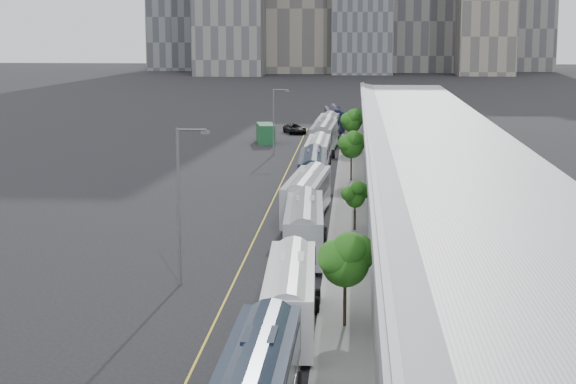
# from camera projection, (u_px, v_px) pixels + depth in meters

# --- Properties ---
(sidewalk) EXTENTS (10.00, 170.00, 0.12)m
(sidewalk) POSITION_uv_depth(u_px,v_px,m) (394.00, 239.00, 72.02)
(sidewalk) COLOR gray
(sidewalk) RESTS_ON ground
(lane_line) EXTENTS (0.12, 160.00, 0.02)m
(lane_line) POSITION_uv_depth(u_px,v_px,m) (255.00, 238.00, 72.75)
(lane_line) COLOR gold
(lane_line) RESTS_ON ground
(depot) EXTENTS (12.45, 160.40, 7.20)m
(depot) POSITION_uv_depth(u_px,v_px,m) (449.00, 195.00, 71.16)
(depot) COLOR gray
(depot) RESTS_ON ground
(bus_2) EXTENTS (3.02, 12.68, 3.68)m
(bus_2) POSITION_uv_depth(u_px,v_px,m) (290.00, 302.00, 50.40)
(bus_2) COLOR white
(bus_2) RESTS_ON ground
(bus_3) EXTENTS (3.14, 13.02, 3.78)m
(bus_3) POSITION_uv_depth(u_px,v_px,m) (304.00, 232.00, 67.23)
(bus_3) COLOR gray
(bus_3) RESTS_ON ground
(bus_4) EXTENTS (3.60, 13.39, 3.87)m
(bus_4) POSITION_uv_depth(u_px,v_px,m) (307.00, 200.00, 79.65)
(bus_4) COLOR #B3B6BE
(bus_4) RESTS_ON ground
(bus_5) EXTENTS (2.93, 12.84, 3.73)m
(bus_5) POSITION_uv_depth(u_px,v_px,m) (313.00, 174.00, 93.86)
(bus_5) COLOR #151E30
(bus_5) RESTS_ON ground
(bus_6) EXTENTS (2.75, 12.26, 3.58)m
(bus_6) POSITION_uv_depth(u_px,v_px,m) (318.00, 156.00, 107.60)
(bus_6) COLOR silver
(bus_6) RESTS_ON ground
(bus_7) EXTENTS (3.25, 13.62, 3.95)m
(bus_7) POSITION_uv_depth(u_px,v_px,m) (324.00, 140.00, 121.47)
(bus_7) COLOR slate
(bus_7) RESTS_ON ground
(bus_8) EXTENTS (3.06, 12.94, 3.76)m
(bus_8) POSITION_uv_depth(u_px,v_px,m) (328.00, 131.00, 132.92)
(bus_8) COLOR #A3A6AD
(bus_8) RESTS_ON ground
(bus_9) EXTENTS (3.45, 12.35, 3.56)m
(bus_9) POSITION_uv_depth(u_px,v_px,m) (334.00, 120.00, 147.97)
(bus_9) COLOR black
(bus_9) RESTS_ON ground
(tree_1) EXTENTS (2.54, 2.54, 5.17)m
(tree_1) POSITION_uv_depth(u_px,v_px,m) (345.00, 256.00, 50.46)
(tree_1) COLOR black
(tree_1) RESTS_ON ground
(tree_2) EXTENTS (1.56, 1.56, 3.68)m
(tree_2) POSITION_uv_depth(u_px,v_px,m) (355.00, 195.00, 74.60)
(tree_2) COLOR black
(tree_2) RESTS_ON ground
(tree_3) EXTENTS (2.37, 2.37, 5.16)m
(tree_3) POSITION_uv_depth(u_px,v_px,m) (351.00, 144.00, 98.54)
(tree_3) COLOR black
(tree_3) RESTS_ON ground
(tree_4) EXTENTS (2.54, 2.54, 5.28)m
(tree_4) POSITION_uv_depth(u_px,v_px,m) (352.00, 120.00, 123.11)
(tree_4) COLOR black
(tree_4) RESTS_ON ground
(tree_5) EXTENTS (1.79, 1.79, 3.75)m
(tree_5) POSITION_uv_depth(u_px,v_px,m) (355.00, 116.00, 140.31)
(tree_5) COLOR black
(tree_5) RESTS_ON ground
(street_lamp_near) EXTENTS (2.04, 0.22, 9.76)m
(street_lamp_near) POSITION_uv_depth(u_px,v_px,m) (181.00, 196.00, 58.63)
(street_lamp_near) COLOR #59595E
(street_lamp_near) RESTS_ON ground
(street_lamp_far) EXTENTS (2.04, 0.22, 8.19)m
(street_lamp_far) POSITION_uv_depth(u_px,v_px,m) (275.00, 117.00, 118.98)
(street_lamp_far) COLOR #59595E
(street_lamp_far) RESTS_ON ground
(shipping_container) EXTENTS (3.14, 6.04, 2.64)m
(shipping_container) POSITION_uv_depth(u_px,v_px,m) (266.00, 133.00, 131.72)
(shipping_container) COLOR #164926
(shipping_container) RESTS_ON ground
(suv) EXTENTS (4.08, 5.83, 1.48)m
(suv) POSITION_uv_depth(u_px,v_px,m) (295.00, 129.00, 143.47)
(suv) COLOR black
(suv) RESTS_ON ground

